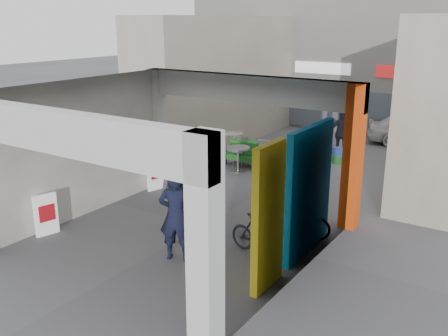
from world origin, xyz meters
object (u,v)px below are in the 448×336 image
Objects in this scene: bicycle_front at (295,218)px; bicycle_rear at (260,236)px; cafe_set at (240,158)px; produce_stand at (243,156)px; white_van at (416,129)px; border_collie at (184,224)px; man_elderly at (306,190)px; man_crates at (342,134)px; man_back_turned at (178,194)px; man_with_dog at (176,216)px.

bicycle_rear is at bearing 164.48° from bicycle_front.
produce_stand is at bearing 103.30° from cafe_set.
white_van reaches higher than bicycle_rear.
border_collie is 2.01m from bicycle_rear.
bicycle_rear is at bearing -104.75° from man_elderly.
man_crates reaches higher than border_collie.
produce_stand reaches higher than border_collie.
white_van is at bearing 51.21° from man_back_turned.
bicycle_front is (4.07, -4.38, 0.11)m from produce_stand.
man_crates is at bearing 58.41° from man_back_turned.
produce_stand is at bearing 34.11° from man_crates.
white_van is at bearing -121.54° from man_with_dog.
man_back_turned is at bearing -73.46° from cafe_set.
cafe_set is 5.54m from man_back_turned.
border_collie is (1.78, -5.35, -0.08)m from cafe_set.
man_crates is at bearing 5.14° from bicycle_front.
man_elderly is at bearing 86.09° from man_crates.
bicycle_rear is 12.06m from white_van.
cafe_set is 5.61m from bicycle_front.
cafe_set is at bearing -93.40° from man_with_dog.
cafe_set is 0.97× the size of bicycle_front.
bicycle_rear is (3.88, -5.73, 0.12)m from produce_stand.
man_crates reaches higher than white_van.
border_collie is at bearing 150.53° from white_van.
cafe_set reaches higher than border_collie.
bicycle_rear is at bearing 159.87° from white_van.
man_back_turned reaches higher than border_collie.
man_with_dog reaches higher than man_crates.
man_crates is at bearing 16.71° from bicycle_rear.
bicycle_front is 0.45× the size of white_van.
bicycle_front is at bearing -52.90° from produce_stand.
bicycle_front is at bearing -0.82° from bicycle_rear.
border_collie is 0.41× the size of bicycle_front.
man_elderly is at bearing 70.06° from border_collie.
white_van is (1.84, 3.38, -0.23)m from man_crates.
bicycle_front is at bearing 2.06° from man_back_turned.
bicycle_front is (2.40, 1.31, -0.51)m from man_back_turned.
produce_stand is at bearing -93.82° from man_with_dog.
man_crates is (2.32, 3.36, 0.51)m from cafe_set.
cafe_set is at bearing 38.84° from man_crates.
produce_stand is at bearing 79.69° from man_back_turned.
bicycle_rear is at bearing -165.59° from man_with_dog.
white_van reaches higher than cafe_set.
man_with_dog is 13.27m from white_van.
man_back_turned is at bearing -146.88° from man_elderly.
white_van is at bearing 5.35° from bicycle_rear.
bicycle_front is (2.19, 1.38, 0.17)m from border_collie.
man_elderly is at bearing -133.45° from man_with_dog.
bicycle_rear is at bearing -54.60° from cafe_set.
produce_stand is 4.96m from man_elderly.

